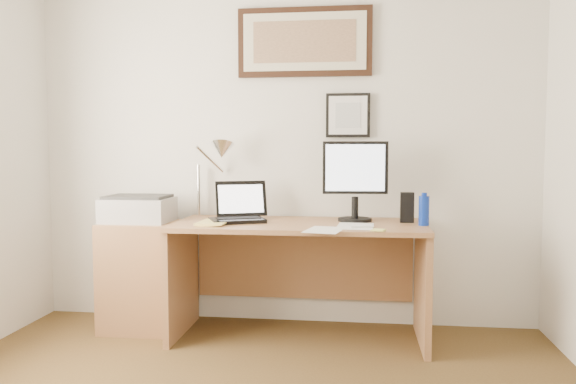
% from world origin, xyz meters
% --- Properties ---
extents(wall_back, '(3.50, 0.02, 2.50)m').
position_xyz_m(wall_back, '(0.00, 2.00, 1.25)').
color(wall_back, silver).
rests_on(wall_back, ground).
extents(side_cabinet, '(0.50, 0.40, 0.73)m').
position_xyz_m(side_cabinet, '(-0.92, 1.68, 0.36)').
color(side_cabinet, '#8F603C').
rests_on(side_cabinet, floor).
extents(water_bottle, '(0.06, 0.06, 0.18)m').
position_xyz_m(water_bottle, '(0.93, 1.60, 0.84)').
color(water_bottle, '#0B2899').
rests_on(water_bottle, desk).
extents(bottle_cap, '(0.03, 0.03, 0.02)m').
position_xyz_m(bottle_cap, '(0.93, 1.60, 0.94)').
color(bottle_cap, '#0B2899').
rests_on(bottle_cap, water_bottle).
extents(speaker, '(0.09, 0.08, 0.19)m').
position_xyz_m(speaker, '(0.84, 1.74, 0.85)').
color(speaker, black).
rests_on(speaker, desk).
extents(paper_sheet_a, '(0.25, 0.32, 0.00)m').
position_xyz_m(paper_sheet_a, '(0.33, 1.33, 0.75)').
color(paper_sheet_a, white).
rests_on(paper_sheet_a, desk).
extents(paper_sheet_b, '(0.24, 0.32, 0.00)m').
position_xyz_m(paper_sheet_b, '(0.51, 1.49, 0.75)').
color(paper_sheet_b, white).
rests_on(paper_sheet_b, desk).
extents(sticky_pad, '(0.09, 0.09, 0.01)m').
position_xyz_m(sticky_pad, '(0.64, 1.32, 0.76)').
color(sticky_pad, '#E5E96E').
rests_on(sticky_pad, desk).
extents(marker_pen, '(0.14, 0.06, 0.02)m').
position_xyz_m(marker_pen, '(0.55, 1.43, 0.76)').
color(marker_pen, white).
rests_on(marker_pen, desk).
extents(book, '(0.19, 0.25, 0.02)m').
position_xyz_m(book, '(-0.46, 1.50, 0.76)').
color(book, '#EAD36E').
rests_on(book, desk).
extents(desk, '(1.60, 0.70, 0.75)m').
position_xyz_m(desk, '(0.15, 1.72, 0.51)').
color(desk, '#8F603C').
rests_on(desk, floor).
extents(laptop, '(0.41, 0.41, 0.26)m').
position_xyz_m(laptop, '(-0.25, 1.66, 0.81)').
color(laptop, black).
rests_on(laptop, desk).
extents(lcd_monitor, '(0.42, 0.22, 0.52)m').
position_xyz_m(lcd_monitor, '(0.50, 1.75, 1.04)').
color(lcd_monitor, black).
rests_on(lcd_monitor, desk).
extents(printer, '(0.44, 0.34, 0.18)m').
position_xyz_m(printer, '(-0.95, 1.70, 0.82)').
color(printer, '#A7A7AA').
rests_on(printer, side_cabinet).
extents(desk_lamp, '(0.29, 0.27, 0.53)m').
position_xyz_m(desk_lamp, '(-0.41, 1.81, 1.19)').
color(desk_lamp, white).
rests_on(desk_lamp, desk).
extents(picture_large, '(0.92, 0.04, 0.47)m').
position_xyz_m(picture_large, '(0.15, 1.97, 1.95)').
color(picture_large, black).
rests_on(picture_large, wall_back).
extents(picture_small, '(0.30, 0.03, 0.30)m').
position_xyz_m(picture_small, '(0.45, 1.97, 1.45)').
color(picture_small, black).
rests_on(picture_small, wall_back).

